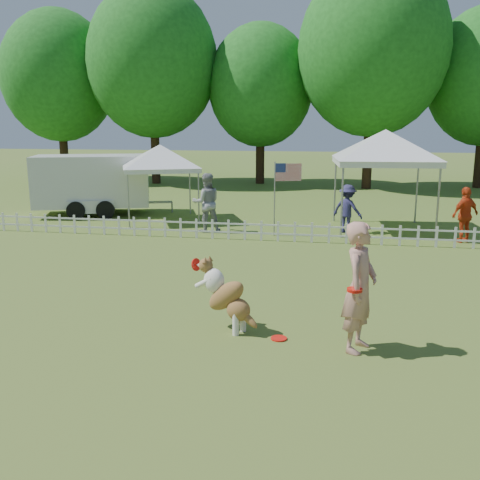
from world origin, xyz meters
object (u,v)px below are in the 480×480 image
Objects in this scene: dog at (227,296)px; frisbee_on_turf at (279,338)px; handler at (360,287)px; cargo_trailer at (93,185)px; spectator_a at (206,203)px; canopy_tent_left at (161,184)px; canopy_tent_right at (383,181)px; flag_pole at (275,199)px; spectator_b at (347,209)px; spectator_c at (465,215)px.

frisbee_on_turf is (0.91, -0.25, -0.59)m from dog.
cargo_trailer is (-9.57, 11.10, 0.15)m from handler.
frisbee_on_turf is 0.14× the size of spectator_a.
frisbee_on_turf is 9.09m from spectator_a.
dog is 0.23× the size of cargo_trailer.
canopy_tent_left is 3.09m from cargo_trailer.
canopy_tent_right reaches higher than flag_pole.
spectator_a is at bearing 156.59° from flag_pole.
canopy_tent_right is 10.72m from cargo_trailer.
spectator_b is (-0.02, 9.23, -0.24)m from handler.
spectator_a is at bearing 130.58° from dog.
spectator_c is at bearing 156.89° from spectator_a.
handler is 9.06m from spectator_c.
handler is 1.60m from frisbee_on_turf.
frisbee_on_turf is 0.11× the size of flag_pole.
spectator_c is (12.91, -2.69, -0.34)m from cargo_trailer.
cargo_trailer reaches higher than handler.
canopy_tent_left is at bearing -33.77° from cargo_trailer.
spectator_a is 1.15× the size of spectator_c.
handler is at bearing -68.57° from cargo_trailer.
frisbee_on_turf is at bearing 101.62° from handler.
handler is at bearing 119.14° from spectator_b.
flag_pole reaches higher than spectator_b.
spectator_c is (3.34, 8.41, -0.19)m from handler.
cargo_trailer is 9.73m from spectator_b.
spectator_c is at bearing -33.71° from canopy_tent_left.
dog is 0.78× the size of spectator_b.
canopy_tent_right is 1.56m from spectator_b.
spectator_a reaches higher than dog.
cargo_trailer is (-2.99, 0.77, -0.17)m from canopy_tent_left.
spectator_c is at bearing -164.64° from spectator_b.
spectator_c is (5.61, 0.08, -0.33)m from flag_pole.
canopy_tent_right is at bearing -25.45° from cargo_trailer.
canopy_tent_right is at bearing 9.65° from flag_pole.
canopy_tent_right is at bearing 95.86° from dog.
canopy_tent_left is (-4.43, 9.90, 0.73)m from dog.
spectator_c is (4.58, 8.23, 0.81)m from frisbee_on_turf.
handler is 1.23× the size of spectator_c.
cargo_trailer reaches higher than frisbee_on_turf.
handler reaches higher than spectator_a.
spectator_a is at bearing -62.23° from canopy_tent_left.
spectator_c is at bearing -1.63° from handler.
flag_pole reaches higher than handler.
spectator_b is at bearing -48.92° from spectator_c.
canopy_tent_left is 2.73m from spectator_a.
flag_pole is at bearing 50.76° from spectator_b.
canopy_tent_right is at bearing -25.55° from canopy_tent_left.
flag_pole reaches higher than spectator_c.
canopy_tent_right reaches higher than handler.
flag_pole is (-2.26, 8.34, 0.14)m from handler.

